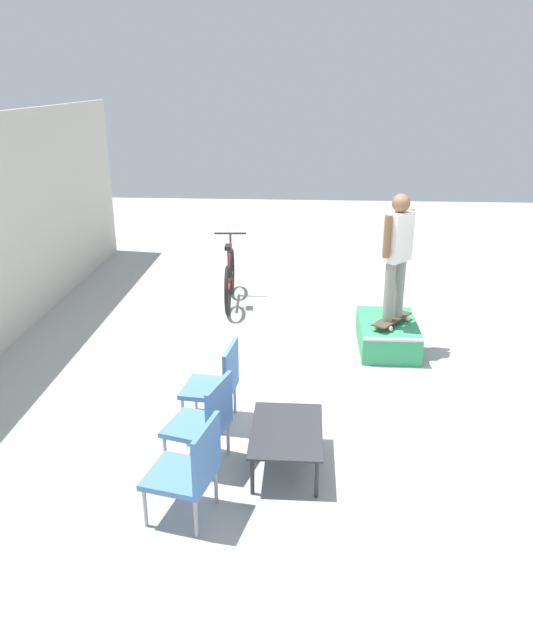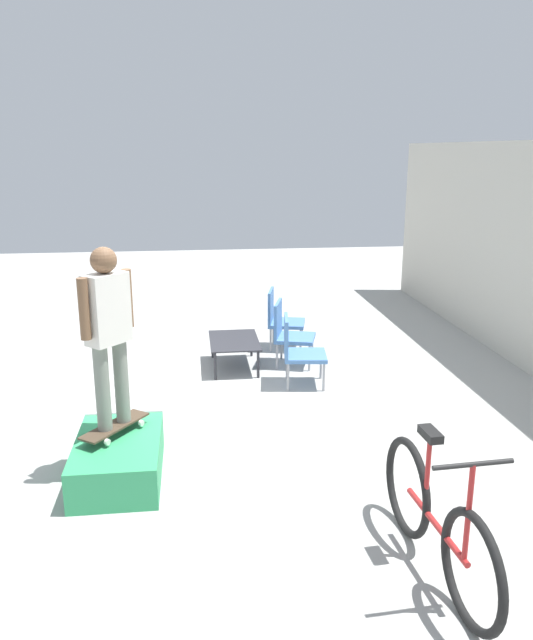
% 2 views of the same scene
% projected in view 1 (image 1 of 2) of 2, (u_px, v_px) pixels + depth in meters
% --- Properties ---
extents(ground_plane, '(24.00, 24.00, 0.00)m').
position_uv_depth(ground_plane, '(347.00, 391.00, 7.27)').
color(ground_plane, '#A8A8A3').
extents(skate_ramp_box, '(1.23, 0.75, 0.39)m').
position_uv_depth(skate_ramp_box, '(387.00, 335.00, 8.36)').
color(skate_ramp_box, '#339E60').
rests_on(skate_ramp_box, ground_plane).
extents(skateboard_on_ramp, '(0.70, 0.59, 0.07)m').
position_uv_depth(skateboard_on_ramp, '(392.00, 319.00, 8.16)').
color(skateboard_on_ramp, '#473828').
rests_on(skateboard_on_ramp, skate_ramp_box).
extents(person_skater, '(0.45, 0.41, 1.62)m').
position_uv_depth(person_skater, '(397.00, 248.00, 7.81)').
color(person_skater, gray).
rests_on(person_skater, skateboard_on_ramp).
extents(coffee_table, '(1.00, 0.66, 0.39)m').
position_uv_depth(coffee_table, '(287.00, 433.00, 5.74)').
color(coffee_table, '#2D2D33').
rests_on(coffee_table, ground_plane).
extents(patio_chair_left, '(0.62, 0.62, 0.89)m').
position_uv_depth(patio_chair_left, '(191.00, 468.00, 5.02)').
color(patio_chair_left, '#99999E').
rests_on(patio_chair_left, ground_plane).
extents(patio_chair_center, '(0.64, 0.64, 0.89)m').
position_uv_depth(patio_chair_center, '(205.00, 420.00, 5.72)').
color(patio_chair_center, '#99999E').
rests_on(patio_chair_center, ground_plane).
extents(patio_chair_right, '(0.58, 0.58, 0.89)m').
position_uv_depth(patio_chair_right, '(218.00, 381.00, 6.44)').
color(patio_chair_right, '#99999E').
rests_on(patio_chair_right, ground_plane).
extents(bicycle, '(1.77, 0.52, 1.07)m').
position_uv_depth(bicycle, '(230.00, 279.00, 9.93)').
color(bicycle, black).
rests_on(bicycle, ground_plane).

